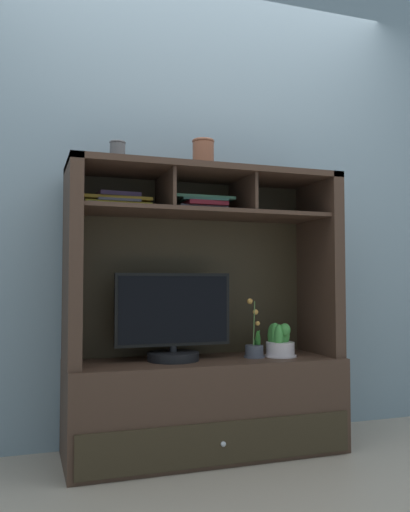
% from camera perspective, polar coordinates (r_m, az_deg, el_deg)
% --- Properties ---
extents(floor_plane, '(6.00, 6.00, 0.02)m').
position_cam_1_polar(floor_plane, '(2.78, 0.00, -20.59)').
color(floor_plane, '#A69685').
rests_on(floor_plane, ground).
extents(back_wall, '(6.00, 0.02, 2.80)m').
position_cam_1_polar(back_wall, '(2.96, -1.69, 8.09)').
color(back_wall, gray).
rests_on(back_wall, ground).
extents(media_console, '(1.36, 0.50, 1.40)m').
position_cam_1_polar(media_console, '(2.69, -0.07, -11.58)').
color(media_console, '#402B20').
rests_on(media_console, ground).
extents(tv_monitor, '(0.57, 0.25, 0.42)m').
position_cam_1_polar(tv_monitor, '(2.60, -3.43, -7.15)').
color(tv_monitor, black).
rests_on(tv_monitor, media_console).
extents(potted_orchid, '(0.11, 0.11, 0.30)m').
position_cam_1_polar(potted_orchid, '(2.73, 5.32, -9.76)').
color(potted_orchid, '#454753').
rests_on(potted_orchid, media_console).
extents(potted_fern, '(0.17, 0.17, 0.17)m').
position_cam_1_polar(potted_fern, '(2.78, 7.98, -9.12)').
color(potted_fern, silver).
rests_on(potted_fern, media_console).
extents(magazine_stack_left, '(0.32, 0.27, 0.08)m').
position_cam_1_polar(magazine_stack_left, '(2.73, -0.48, 5.48)').
color(magazine_stack_left, '#AA2726').
rests_on(magazine_stack_left, media_console).
extents(magazine_stack_centre, '(0.35, 0.26, 0.08)m').
position_cam_1_polar(magazine_stack_centre, '(2.63, -9.56, 5.68)').
color(magazine_stack_centre, slate).
rests_on(magazine_stack_centre, media_console).
extents(ceramic_vase, '(0.08, 0.08, 0.11)m').
position_cam_1_polar(ceramic_vase, '(2.63, -9.38, 10.87)').
color(ceramic_vase, '#575455').
rests_on(ceramic_vase, media_console).
extents(accent_vase, '(0.12, 0.12, 0.16)m').
position_cam_1_polar(accent_vase, '(2.75, -0.19, 10.75)').
color(accent_vase, brown).
rests_on(accent_vase, media_console).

